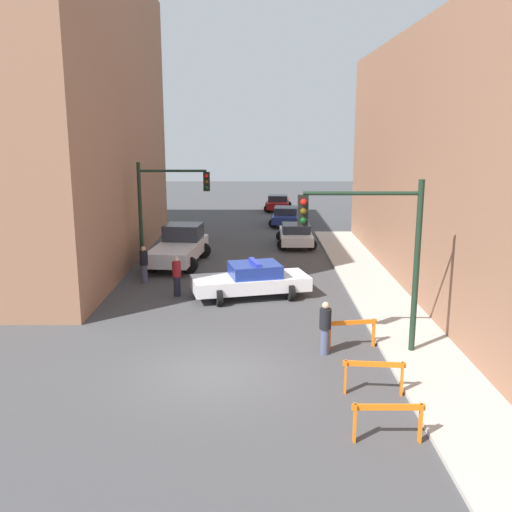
# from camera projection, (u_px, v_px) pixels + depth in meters

# --- Properties ---
(ground_plane) EXTENTS (120.00, 120.00, 0.00)m
(ground_plane) POSITION_uv_depth(u_px,v_px,m) (215.00, 373.00, 16.09)
(ground_plane) COLOR #424244
(sidewalk_right) EXTENTS (2.40, 44.00, 0.12)m
(sidewalk_right) POSITION_uv_depth(u_px,v_px,m) (434.00, 371.00, 16.09)
(sidewalk_right) COLOR #B2ADA3
(sidewalk_right) RESTS_ON ground_plane
(traffic_light_near) EXTENTS (3.64, 0.35, 5.20)m
(traffic_light_near) POSITION_uv_depth(u_px,v_px,m) (377.00, 241.00, 16.71)
(traffic_light_near) COLOR black
(traffic_light_near) RESTS_ON sidewalk_right
(traffic_light_far) EXTENTS (3.44, 0.35, 5.20)m
(traffic_light_far) POSITION_uv_depth(u_px,v_px,m) (162.00, 201.00, 27.10)
(traffic_light_far) COLOR black
(traffic_light_far) RESTS_ON ground_plane
(police_car) EXTENTS (5.01, 3.05, 1.52)m
(police_car) POSITION_uv_depth(u_px,v_px,m) (250.00, 280.00, 23.19)
(police_car) COLOR white
(police_car) RESTS_ON ground_plane
(white_truck) EXTENTS (3.02, 5.59, 1.90)m
(white_truck) POSITION_uv_depth(u_px,v_px,m) (179.00, 246.00, 28.93)
(white_truck) COLOR silver
(white_truck) RESTS_ON ground_plane
(parked_car_near) EXTENTS (2.31, 4.32, 1.31)m
(parked_car_near) POSITION_uv_depth(u_px,v_px,m) (295.00, 234.00, 33.47)
(parked_car_near) COLOR silver
(parked_car_near) RESTS_ON ground_plane
(parked_car_mid) EXTENTS (2.54, 4.45, 1.31)m
(parked_car_mid) POSITION_uv_depth(u_px,v_px,m) (285.00, 216.00, 40.69)
(parked_car_mid) COLOR navy
(parked_car_mid) RESTS_ON ground_plane
(parked_car_far) EXTENTS (2.45, 4.40, 1.31)m
(parked_car_far) POSITION_uv_depth(u_px,v_px,m) (277.00, 202.00, 47.97)
(parked_car_far) COLOR maroon
(parked_car_far) RESTS_ON ground_plane
(pedestrian_crossing) EXTENTS (0.47, 0.47, 1.66)m
(pedestrian_crossing) POSITION_uv_depth(u_px,v_px,m) (176.00, 276.00, 23.32)
(pedestrian_crossing) COLOR black
(pedestrian_crossing) RESTS_ON ground_plane
(pedestrian_corner) EXTENTS (0.51, 0.51, 1.66)m
(pedestrian_corner) POSITION_uv_depth(u_px,v_px,m) (143.00, 264.00, 25.31)
(pedestrian_corner) COLOR #474C66
(pedestrian_corner) RESTS_ON ground_plane
(pedestrian_sidewalk) EXTENTS (0.42, 0.42, 1.66)m
(pedestrian_sidewalk) POSITION_uv_depth(u_px,v_px,m) (324.00, 327.00, 17.27)
(pedestrian_sidewalk) COLOR #474C66
(pedestrian_sidewalk) RESTS_ON ground_plane
(barrier_front) EXTENTS (1.60, 0.16, 0.90)m
(barrier_front) POSITION_uv_depth(u_px,v_px,m) (387.00, 416.00, 12.43)
(barrier_front) COLOR orange
(barrier_front) RESTS_ON ground_plane
(barrier_mid) EXTENTS (1.60, 0.29, 0.90)m
(barrier_mid) POSITION_uv_depth(u_px,v_px,m) (373.00, 372.00, 14.68)
(barrier_mid) COLOR orange
(barrier_mid) RESTS_ON ground_plane
(barrier_back) EXTENTS (1.59, 0.39, 0.90)m
(barrier_back) POSITION_uv_depth(u_px,v_px,m) (351.00, 329.00, 17.83)
(barrier_back) COLOR orange
(barrier_back) RESTS_ON ground_plane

